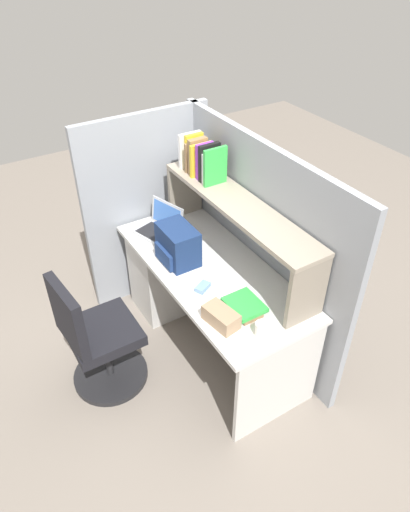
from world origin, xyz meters
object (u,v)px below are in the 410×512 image
object	(u,v)px
tissue_box	(221,317)
office_chair	(97,342)
computer_mouse	(203,287)
paper_cup	(262,329)
laptop	(161,227)
backpack	(177,245)

from	to	relation	value
tissue_box	office_chair	xyz separation A→B (m)	(-0.56, -0.61, -0.39)
computer_mouse	paper_cup	bearing A→B (deg)	-17.70
laptop	backpack	bearing A→B (deg)	-8.83
paper_cup	backpack	bearing A→B (deg)	-175.57
computer_mouse	office_chair	size ratio (longest dim) A/B	0.11
laptop	computer_mouse	size ratio (longest dim) A/B	3.55
backpack	tissue_box	xyz separation A→B (m)	(0.67, -0.08, -0.08)
computer_mouse	tissue_box	size ratio (longest dim) A/B	0.47
computer_mouse	office_chair	bearing A→B (deg)	-136.31
laptop	tissue_box	distance (m)	1.04
laptop	office_chair	size ratio (longest dim) A/B	0.40
backpack	office_chair	size ratio (longest dim) A/B	0.32
paper_cup	tissue_box	distance (m)	0.25
paper_cup	laptop	bearing A→B (deg)	-179.53
paper_cup	office_chair	bearing A→B (deg)	-135.18
computer_mouse	paper_cup	world-z (taller)	paper_cup
laptop	office_chair	xyz separation A→B (m)	(0.47, -0.74, -0.39)
paper_cup	office_chair	world-z (taller)	office_chair
tissue_box	office_chair	world-z (taller)	office_chair
laptop	backpack	xyz separation A→B (m)	(0.37, -0.06, 0.08)
laptop	paper_cup	xyz separation A→B (m)	(1.23, 0.01, -0.01)
laptop	tissue_box	size ratio (longest dim) A/B	1.68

